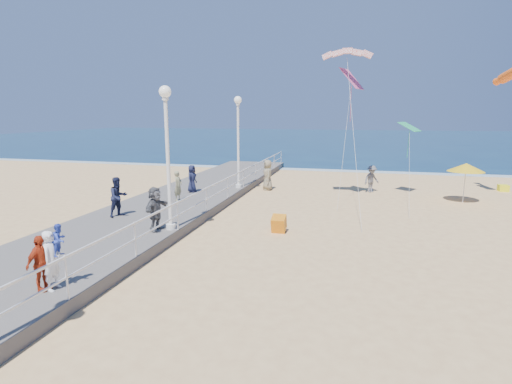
% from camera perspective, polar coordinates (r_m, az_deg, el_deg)
% --- Properties ---
extents(ground, '(160.00, 160.00, 0.00)m').
position_cam_1_polar(ground, '(14.29, 7.85, -8.29)').
color(ground, '#E9BC7A').
rests_on(ground, ground).
extents(ocean, '(160.00, 90.00, 0.05)m').
position_cam_1_polar(ocean, '(78.57, 13.31, 7.37)').
color(ocean, '#0C2B49').
rests_on(ocean, ground).
extents(surf_line, '(160.00, 1.20, 0.04)m').
position_cam_1_polar(surf_line, '(34.27, 11.77, 3.00)').
color(surf_line, white).
rests_on(surf_line, ground).
extents(boardwalk, '(5.00, 44.00, 0.40)m').
position_cam_1_polar(boardwalk, '(16.73, -18.69, -5.18)').
color(boardwalk, slate).
rests_on(boardwalk, ground).
extents(railing, '(0.05, 42.00, 0.55)m').
position_cam_1_polar(railing, '(15.29, -11.19, -2.23)').
color(railing, white).
rests_on(railing, boardwalk).
extents(lamp_post_mid, '(0.44, 0.44, 5.32)m').
position_cam_1_polar(lamp_post_mid, '(15.06, -12.57, 6.80)').
color(lamp_post_mid, white).
rests_on(lamp_post_mid, boardwalk).
extents(lamp_post_far, '(0.44, 0.44, 5.32)m').
position_cam_1_polar(lamp_post_far, '(23.44, -2.57, 8.50)').
color(lamp_post_far, white).
rests_on(lamp_post_far, boardwalk).
extents(woman_holding_toddler, '(0.43, 0.59, 1.52)m').
position_cam_1_polar(woman_holding_toddler, '(11.21, -27.13, -8.70)').
color(woman_holding_toddler, white).
rests_on(woman_holding_toddler, boardwalk).
extents(toddler_held, '(0.35, 0.43, 0.82)m').
position_cam_1_polar(toddler_held, '(11.07, -26.26, -6.13)').
color(toddler_held, blue).
rests_on(toddler_held, boardwalk).
extents(spectator_3, '(0.38, 0.84, 1.41)m').
position_cam_1_polar(spectator_3, '(11.30, -28.41, -8.94)').
color(spectator_3, '#B53416').
rests_on(spectator_3, boardwalk).
extents(spectator_4, '(0.53, 0.77, 1.53)m').
position_cam_1_polar(spectator_4, '(22.61, -9.14, 1.91)').
color(spectator_4, '#191D38').
rests_on(spectator_4, boardwalk).
extents(spectator_5, '(0.61, 1.59, 1.68)m').
position_cam_1_polar(spectator_5, '(15.39, -14.16, -2.32)').
color(spectator_5, '#4F4F53').
rests_on(spectator_5, boardwalk).
extents(spectator_6, '(0.41, 0.58, 1.52)m').
position_cam_1_polar(spectator_6, '(20.47, -11.07, 0.87)').
color(spectator_6, '#959166').
rests_on(spectator_6, boardwalk).
extents(spectator_7, '(0.93, 1.02, 1.70)m').
position_cam_1_polar(spectator_7, '(17.96, -19.08, -0.66)').
color(spectator_7, '#1B1F3C').
rests_on(spectator_7, boardwalk).
extents(beach_walker_a, '(1.20, 1.17, 1.65)m').
position_cam_1_polar(beach_walker_a, '(25.31, 16.18, 1.81)').
color(beach_walker_a, '#5C5D62').
rests_on(beach_walker_a, ground).
extents(beach_walker_c, '(0.93, 1.10, 1.91)m').
position_cam_1_polar(beach_walker_c, '(25.04, 1.68, 2.44)').
color(beach_walker_c, gray).
rests_on(beach_walker_c, ground).
extents(box_kite, '(0.55, 0.71, 0.74)m').
position_cam_1_polar(box_kite, '(16.19, 3.28, -4.76)').
color(box_kite, '#D9480C').
rests_on(box_kite, ground).
extents(beach_umbrella, '(1.90, 1.90, 2.14)m').
position_cam_1_polar(beach_umbrella, '(24.10, 27.82, 3.12)').
color(beach_umbrella, white).
rests_on(beach_umbrella, ground).
extents(beach_chair_right, '(0.55, 0.55, 0.40)m').
position_cam_1_polar(beach_chair_right, '(29.10, 31.83, 0.48)').
color(beach_chair_right, '#FFFD1A').
rests_on(beach_chair_right, ground).
extents(kite_parafoil, '(2.57, 0.94, 0.65)m').
position_cam_1_polar(kite_parafoil, '(21.92, 12.90, 19.07)').
color(kite_parafoil, red).
extents(kite_windsock, '(1.02, 2.75, 1.09)m').
position_cam_1_polar(kite_windsock, '(26.10, 32.59, 13.97)').
color(kite_windsock, '#FF6015').
extents(kite_diamond_pink, '(1.35, 1.67, 1.11)m').
position_cam_1_polar(kite_diamond_pink, '(22.43, 13.53, 15.45)').
color(kite_diamond_pink, '#DE528C').
extents(kite_diamond_green, '(1.43, 1.48, 0.53)m').
position_cam_1_polar(kite_diamond_green, '(24.66, 21.08, 8.70)').
color(kite_diamond_green, '#24A968').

